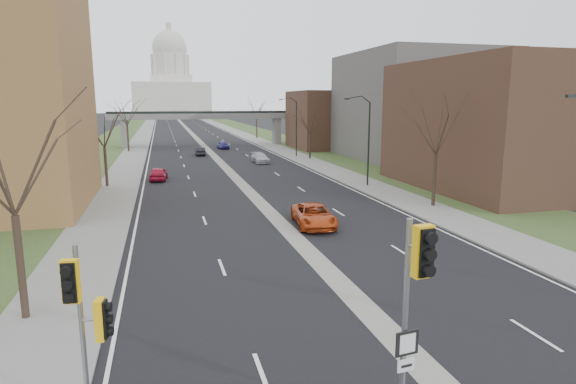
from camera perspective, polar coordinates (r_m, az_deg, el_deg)
name	(u,v)px	position (r m, az deg, el deg)	size (l,w,h in m)	color
road_surface	(185,127)	(161.61, -12.07, 7.56)	(20.00, 600.00, 0.01)	black
median_strip	(185,127)	(161.61, -12.07, 7.55)	(1.20, 600.00, 0.02)	gray
sidewalk_right	(222,126)	(162.61, -7.81, 7.73)	(4.00, 600.00, 0.12)	gray
sidewalk_left	(147,127)	(161.48, -16.36, 7.38)	(4.00, 600.00, 0.12)	gray
grass_verge_right	(240,126)	(163.45, -5.71, 7.79)	(8.00, 600.00, 0.10)	#28401D
grass_verge_left	(127,127)	(161.76, -18.50, 7.26)	(8.00, 600.00, 0.10)	#28401D
commercial_block_near	(506,125)	(50.44, 24.38, 7.20)	(16.00, 20.00, 12.00)	#432E1F
commercial_block_mid	(416,107)	(72.57, 14.94, 9.76)	(18.00, 22.00, 15.00)	#54514C
commercial_block_far	(333,120)	(86.52, 5.41, 8.51)	(14.00, 14.00, 10.00)	#432E1F
pedestrian_bridge	(203,120)	(91.60, -10.01, 8.42)	(34.00, 3.00, 6.45)	slate
capitol	(171,85)	(331.46, -13.68, 12.21)	(48.00, 42.00, 55.75)	silver
streetlight_mid	(362,115)	(47.08, 8.73, 9.00)	(2.61, 0.20, 8.70)	black
streetlight_far	(291,110)	(71.69, 0.37, 9.67)	(2.61, 0.20, 8.70)	black
tree_left_a	(8,147)	(20.02, -30.29, 4.59)	(7.20, 7.20, 9.40)	#382B21
tree_left_b	(103,123)	(49.55, -21.09, 7.65)	(6.75, 6.75, 8.81)	#382B21
tree_left_c	(126,109)	(83.40, -18.64, 9.33)	(7.65, 7.65, 9.99)	#382B21
tree_right_a	(438,123)	(39.14, 17.31, 7.85)	(7.20, 7.20, 9.40)	#382B21
tree_right_b	(310,119)	(69.40, 2.64, 8.69)	(6.30, 6.30, 8.22)	#382B21
tree_right_c	(256,107)	(108.21, -3.76, 10.05)	(7.65, 7.65, 9.99)	#382B21
signal_pole_left	(85,312)	(13.14, -22.88, -13.02)	(0.97, 0.82, 4.83)	gray
signal_pole_median	(415,291)	(11.91, 14.77, -11.30)	(0.64, 0.92, 5.56)	gray
car_left_near	(158,174)	(52.80, -15.11, 2.12)	(1.68, 4.18, 1.42)	#AC1332
car_left_far	(200,151)	(75.75, -10.39, 4.77)	(1.35, 3.88, 1.28)	black
car_right_near	(314,215)	(32.36, 3.05, -2.77)	(2.41, 5.23, 1.45)	#B33C13
car_right_mid	(260,158)	(65.66, -3.32, 4.05)	(1.85, 4.54, 1.32)	#ABACB3
car_right_far	(223,145)	(85.44, -7.71, 5.51)	(1.55, 3.85, 1.31)	navy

